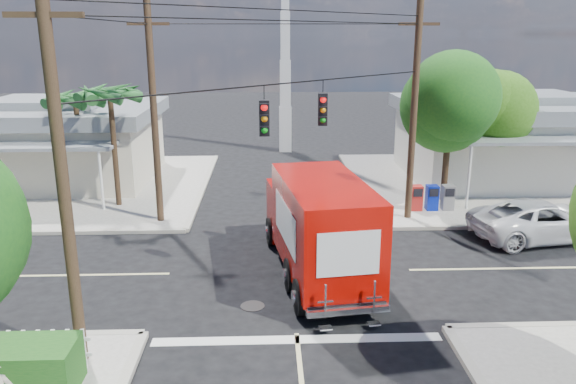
{
  "coord_description": "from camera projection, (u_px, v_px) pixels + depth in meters",
  "views": [
    {
      "loc": [
        -0.73,
        -17.21,
        7.62
      ],
      "look_at": [
        0.0,
        2.0,
        2.2
      ],
      "focal_mm": 35.0,
      "sensor_mm": 36.0,
      "label": 1
    }
  ],
  "objects": [
    {
      "name": "ground",
      "position": [
        290.0,
        272.0,
        18.65
      ],
      "size": [
        120.0,
        120.0,
        0.0
      ],
      "primitive_type": "plane",
      "color": "black",
      "rests_on": "ground"
    },
    {
      "name": "sidewalk_ne",
      "position": [
        488.0,
        183.0,
        29.49
      ],
      "size": [
        14.12,
        14.12,
        0.14
      ],
      "color": "gray",
      "rests_on": "ground"
    },
    {
      "name": "sidewalk_nw",
      "position": [
        69.0,
        187.0,
        28.7
      ],
      "size": [
        14.12,
        14.12,
        0.14
      ],
      "color": "gray",
      "rests_on": "ground"
    },
    {
      "name": "road_markings",
      "position": [
        292.0,
        291.0,
        17.24
      ],
      "size": [
        32.0,
        32.0,
        0.01
      ],
      "color": "beige",
      "rests_on": "ground"
    },
    {
      "name": "building_ne",
      "position": [
        514.0,
        137.0,
        29.99
      ],
      "size": [
        11.8,
        10.2,
        4.5
      ],
      "color": "silver",
      "rests_on": "sidewalk_ne"
    },
    {
      "name": "building_nw",
      "position": [
        54.0,
        140.0,
        29.6
      ],
      "size": [
        10.8,
        10.2,
        4.3
      ],
      "color": "beige",
      "rests_on": "sidewalk_nw"
    },
    {
      "name": "radio_tower",
      "position": [
        285.0,
        66.0,
        36.37
      ],
      "size": [
        0.8,
        0.8,
        17.0
      ],
      "color": "silver",
      "rests_on": "ground"
    },
    {
      "name": "tree_ne_front",
      "position": [
        451.0,
        103.0,
        24.12
      ],
      "size": [
        4.21,
        4.14,
        6.66
      ],
      "color": "#422D1C",
      "rests_on": "sidewalk_ne"
    },
    {
      "name": "tree_ne_back",
      "position": [
        490.0,
        110.0,
        26.49
      ],
      "size": [
        3.77,
        3.66,
        5.82
      ],
      "color": "#422D1C",
      "rests_on": "sidewalk_ne"
    },
    {
      "name": "palm_nw_front",
      "position": [
        110.0,
        96.0,
        24.22
      ],
      "size": [
        3.01,
        3.08,
        5.59
      ],
      "color": "#422D1C",
      "rests_on": "sidewalk_nw"
    },
    {
      "name": "palm_nw_back",
      "position": [
        75.0,
        101.0,
        25.69
      ],
      "size": [
        3.01,
        3.08,
        5.19
      ],
      "color": "#422D1C",
      "rests_on": "sidewalk_nw"
    },
    {
      "name": "utility_poles",
      "position": [
        241.0,
        125.0,
        18.87
      ],
      "size": [
        12.0,
        10.68,
        9.0
      ],
      "color": "#473321",
      "rests_on": "ground"
    },
    {
      "name": "vending_boxes",
      "position": [
        432.0,
        198.0,
        24.66
      ],
      "size": [
        1.9,
        0.5,
        1.1
      ],
      "color": "#A71D19",
      "rests_on": "sidewalk_ne"
    },
    {
      "name": "delivery_truck",
      "position": [
        318.0,
        225.0,
        18.05
      ],
      "size": [
        3.37,
        7.92,
        3.33
      ],
      "color": "black",
      "rests_on": "ground"
    },
    {
      "name": "parked_car",
      "position": [
        542.0,
        220.0,
        21.46
      ],
      "size": [
        5.81,
        3.4,
        1.52
      ],
      "primitive_type": "imported",
      "rotation": [
        0.0,
        0.0,
        1.74
      ],
      "color": "silver",
      "rests_on": "ground"
    }
  ]
}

